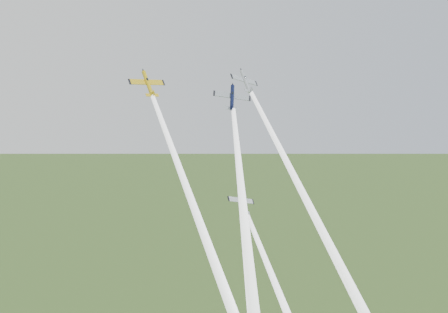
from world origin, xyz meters
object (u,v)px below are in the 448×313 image
(plane_silver_right, at_px, (245,81))
(plane_silver_low, at_px, (242,202))
(plane_yellow, at_px, (148,84))
(plane_navy, at_px, (232,97))

(plane_silver_right, distance_m, plane_silver_low, 30.42)
(plane_silver_right, xyz_separation_m, plane_silver_low, (-8.34, -14.31, -25.52))
(plane_yellow, distance_m, plane_silver_right, 23.20)
(plane_yellow, bearing_deg, plane_silver_right, -15.64)
(plane_navy, height_order, plane_silver_low, plane_navy)
(plane_yellow, height_order, plane_silver_low, plane_yellow)
(plane_navy, bearing_deg, plane_yellow, 176.20)
(plane_yellow, relative_size, plane_silver_low, 1.28)
(plane_silver_low, bearing_deg, plane_yellow, 122.33)
(plane_silver_right, relative_size, plane_silver_low, 1.21)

